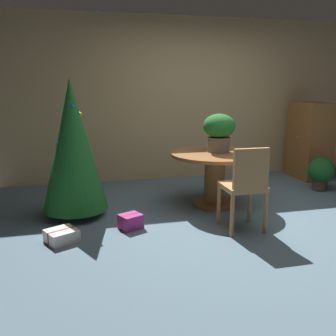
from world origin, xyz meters
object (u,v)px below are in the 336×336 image
Objects in this scene: holiday_tree at (73,145)px; potted_plant at (321,172)px; round_dining_table at (215,170)px; gift_box_purple at (131,221)px; flower_vase at (219,130)px; gift_box_cream at (62,236)px; wooden_cabinet at (310,141)px; wooden_chair_near at (246,184)px.

holiday_tree reaches higher than potted_plant.
round_dining_table reaches higher than gift_box_purple.
flower_vase is 1.30× the size of gift_box_cream.
round_dining_table is at bearing 20.97° from gift_box_cream.
flower_vase is 2.28m from wooden_cabinet.
wooden_chair_near reaches higher than gift_box_purple.
holiday_tree reaches higher than wooden_chair_near.
gift_box_purple is (0.58, -0.57, -0.78)m from holiday_tree.
wooden_cabinet is at bearing 26.63° from round_dining_table.
wooden_chair_near is 2.47× the size of gift_box_cream.
flower_vase is at bearing -171.64° from potted_plant.
wooden_cabinet reaches higher than flower_vase.
round_dining_table is 2.09m from gift_box_cream.
wooden_cabinet reaches higher than gift_box_cream.
gift_box_cream is 3.86m from potted_plant.
round_dining_table is 3.03× the size of gift_box_cream.
potted_plant is (1.79, 1.21, -0.25)m from wooden_chair_near.
gift_box_cream is (-1.97, -0.78, -0.92)m from flower_vase.
potted_plant is at bearing -110.93° from wooden_cabinet.
gift_box_purple is at bearing -154.02° from wooden_cabinet.
gift_box_cream is at bearing -156.02° from wooden_cabinet.
gift_box_cream is (-1.92, 0.18, -0.47)m from wooden_chair_near.
gift_box_cream is at bearing -159.03° from round_dining_table.
wooden_chair_near is at bearing -90.00° from round_dining_table.
wooden_cabinet is at bearing 69.07° from potted_plant.
wooden_cabinet is at bearing 14.83° from holiday_tree.
gift_box_purple is at bearing -44.80° from holiday_tree.
round_dining_table is 2.30× the size of potted_plant.
gift_box_purple is at bearing -154.63° from flower_vase.
gift_box_cream is at bearing -101.57° from holiday_tree.
wooden_chair_near is 1.88× the size of potted_plant.
flower_vase is 1.82m from holiday_tree.
wooden_chair_near is 0.57× the size of holiday_tree.
flower_vase is 0.39× the size of wooden_cabinet.
wooden_chair_near is at bearing -28.08° from holiday_tree.
wooden_cabinet is at bearing 25.98° from gift_box_purple.
round_dining_table is at bearing -153.37° from wooden_cabinet.
gift_box_purple is at bearing -155.19° from round_dining_table.
wooden_cabinet is (3.26, 1.59, 0.55)m from gift_box_purple.
potted_plant is (1.79, 0.30, -0.20)m from round_dining_table.
round_dining_table is 0.91m from wooden_chair_near.
flower_vase reaches higher than wooden_chair_near.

